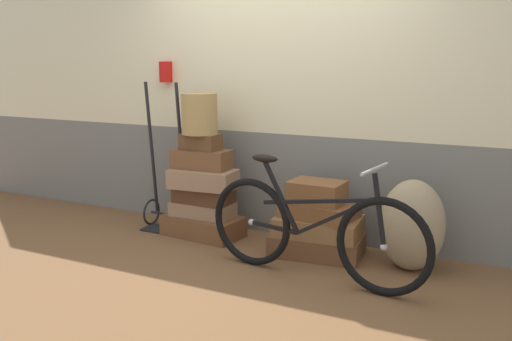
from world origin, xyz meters
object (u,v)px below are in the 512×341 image
at_px(suitcase_1, 203,209).
at_px(suitcase_3, 203,179).
at_px(suitcase_5, 201,142).
at_px(suitcase_7, 318,226).
at_px(suitcase_6, 317,244).
at_px(luggage_trolley, 166,193).
at_px(burlap_sack, 412,225).
at_px(bicycle, 312,231).
at_px(suitcase_8, 319,209).
at_px(suitcase_0, 203,226).
at_px(suitcase_9, 317,192).
at_px(suitcase_4, 202,159).
at_px(wicker_basket, 199,114).
at_px(suitcase_2, 204,195).

xyz_separation_m(suitcase_1, suitcase_3, (0.04, -0.05, 0.30)).
xyz_separation_m(suitcase_5, suitcase_7, (1.14, -0.00, -0.63)).
bearing_deg(suitcase_7, suitcase_6, 136.44).
relative_size(luggage_trolley, burlap_sack, 1.97).
relative_size(suitcase_3, bicycle, 0.33).
relative_size(suitcase_1, suitcase_3, 0.97).
bearing_deg(suitcase_8, burlap_sack, 7.80).
bearing_deg(bicycle, suitcase_6, 105.97).
bearing_deg(suitcase_3, suitcase_1, 125.45).
xyz_separation_m(suitcase_6, bicycle, (0.15, -0.51, 0.28)).
relative_size(suitcase_0, suitcase_9, 1.68).
bearing_deg(suitcase_1, bicycle, -22.95).
xyz_separation_m(suitcase_0, luggage_trolley, (-0.44, 0.05, 0.25)).
relative_size(suitcase_9, burlap_sack, 0.61).
relative_size(suitcase_1, suitcase_4, 1.08).
distance_m(suitcase_3, suitcase_5, 0.33).
bearing_deg(suitcase_1, suitcase_5, -103.60).
bearing_deg(wicker_basket, suitcase_0, 56.78).
height_order(suitcase_4, bicycle, bicycle).
xyz_separation_m(suitcase_3, suitcase_7, (1.09, 0.03, -0.30)).
relative_size(suitcase_0, bicycle, 0.41).
height_order(suitcase_4, luggage_trolley, luggage_trolley).
bearing_deg(suitcase_5, wicker_basket, -87.50).
bearing_deg(wicker_basket, suitcase_5, 90.30).
bearing_deg(burlap_sack, wicker_basket, -179.31).
distance_m(suitcase_2, suitcase_3, 0.16).
relative_size(suitcase_4, suitcase_9, 1.22).
xyz_separation_m(suitcase_2, suitcase_7, (1.12, -0.01, -0.14)).
distance_m(suitcase_8, suitcase_9, 0.16).
height_order(suitcase_3, suitcase_4, suitcase_4).
bearing_deg(suitcase_3, suitcase_7, -3.80).
height_order(suitcase_5, suitcase_8, suitcase_5).
height_order(suitcase_1, luggage_trolley, luggage_trolley).
relative_size(suitcase_4, burlap_sack, 0.74).
relative_size(suitcase_7, bicycle, 0.38).
bearing_deg(suitcase_6, suitcase_7, -45.28).
relative_size(suitcase_2, suitcase_3, 0.89).
relative_size(suitcase_2, suitcase_6, 0.70).
relative_size(suitcase_1, suitcase_5, 1.61).
distance_m(suitcase_2, suitcase_7, 1.13).
xyz_separation_m(suitcase_6, suitcase_9, (0.00, -0.04, 0.46)).
height_order(wicker_basket, bicycle, wicker_basket).
distance_m(suitcase_3, wicker_basket, 0.58).
bearing_deg(suitcase_4, luggage_trolley, 171.12).
relative_size(suitcase_5, suitcase_7, 0.52).
relative_size(suitcase_5, suitcase_8, 0.60).
bearing_deg(burlap_sack, suitcase_3, -178.47).
height_order(suitcase_7, luggage_trolley, luggage_trolley).
bearing_deg(luggage_trolley, suitcase_6, -1.54).
xyz_separation_m(suitcase_1, wicker_basket, (-0.00, -0.02, 0.88)).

